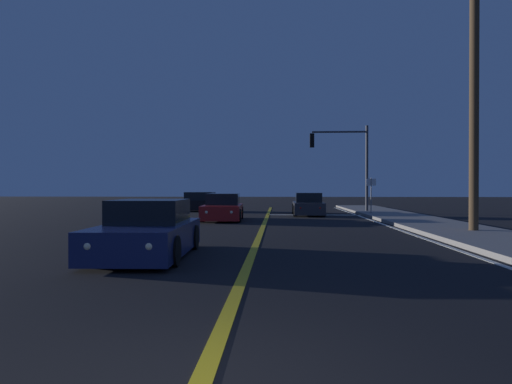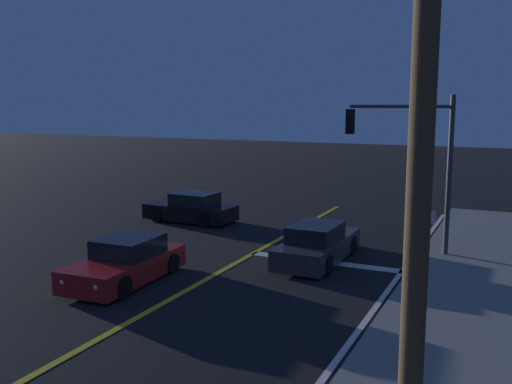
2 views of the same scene
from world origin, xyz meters
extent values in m
cube|color=silver|center=(2.78, 23.75, 0.01)|extent=(5.56, 0.50, 0.01)
cube|color=#2D2D33|center=(2.42, 23.84, 0.44)|extent=(1.75, 4.55, 0.68)
cube|color=black|center=(2.41, 23.57, 1.04)|extent=(1.50, 2.10, 0.60)
cylinder|color=black|center=(1.62, 25.25, 0.32)|extent=(0.22, 0.64, 0.64)
cylinder|color=black|center=(3.23, 25.24, 0.32)|extent=(0.22, 0.64, 0.64)
cylinder|color=black|center=(1.60, 22.44, 0.32)|extent=(0.22, 0.64, 0.64)
cylinder|color=black|center=(3.21, 22.43, 0.32)|extent=(0.22, 0.64, 0.64)
sphere|color=#FFF4CC|center=(1.89, 26.05, 0.52)|extent=(0.18, 0.18, 0.18)
sphere|color=#FFF4CC|center=(2.96, 26.05, 0.52)|extent=(0.18, 0.18, 0.18)
sphere|color=red|center=(1.87, 21.62, 0.52)|extent=(0.14, 0.14, 0.14)
sphere|color=red|center=(2.94, 21.62, 0.52)|extent=(0.14, 0.14, 0.14)
cube|color=maroon|center=(-2.15, 19.12, 0.44)|extent=(2.00, 4.25, 0.68)
cube|color=black|center=(-2.16, 19.37, 1.04)|extent=(1.66, 1.98, 0.60)
cylinder|color=black|center=(-1.24, 17.86, 0.32)|extent=(0.24, 0.65, 0.64)
cylinder|color=black|center=(-2.96, 17.79, 0.32)|extent=(0.24, 0.65, 0.64)
cylinder|color=black|center=(-1.34, 20.45, 0.32)|extent=(0.24, 0.65, 0.64)
cylinder|color=black|center=(-3.06, 20.38, 0.32)|extent=(0.24, 0.65, 0.64)
sphere|color=#FFF4CC|center=(-1.50, 17.12, 0.52)|extent=(0.18, 0.18, 0.18)
sphere|color=#FFF4CC|center=(-2.64, 17.07, 0.52)|extent=(0.18, 0.18, 0.18)
sphere|color=red|center=(-1.66, 21.18, 0.52)|extent=(0.14, 0.14, 0.14)
sphere|color=red|center=(-2.80, 21.14, 0.52)|extent=(0.14, 0.14, 0.14)
cube|color=black|center=(-5.06, 27.63, 0.44)|extent=(4.22, 1.94, 0.68)
cube|color=black|center=(-4.81, 27.63, 1.04)|extent=(1.97, 1.60, 0.60)
cylinder|color=black|center=(-6.38, 26.85, 0.32)|extent=(0.65, 0.24, 0.64)
cylinder|color=black|center=(-6.32, 28.51, 0.32)|extent=(0.65, 0.24, 0.64)
cylinder|color=black|center=(-3.80, 26.76, 0.32)|extent=(0.65, 0.24, 0.64)
cylinder|color=black|center=(-3.74, 28.42, 0.32)|extent=(0.65, 0.24, 0.64)
sphere|color=#FFF4CC|center=(-7.10, 27.15, 0.52)|extent=(0.18, 0.18, 0.18)
sphere|color=#FFF4CC|center=(-7.06, 28.26, 0.52)|extent=(0.18, 0.18, 0.18)
sphere|color=red|center=(-3.05, 27.01, 0.52)|extent=(0.14, 0.14, 0.14)
sphere|color=red|center=(-3.01, 28.11, 0.52)|extent=(0.14, 0.14, 0.14)
cylinder|color=#38383D|center=(6.36, 26.05, 2.83)|extent=(0.18, 0.18, 5.67)
cylinder|color=#38383D|center=(4.59, 26.05, 5.27)|extent=(3.54, 0.12, 0.12)
cube|color=black|center=(2.82, 26.05, 4.72)|extent=(0.28, 0.28, 0.90)
sphere|color=red|center=(2.82, 26.05, 4.99)|extent=(0.22, 0.22, 0.22)
sphere|color=#4C2D05|center=(2.82, 26.05, 4.72)|extent=(0.22, 0.22, 0.22)
sphere|color=#0A3814|center=(2.82, 26.05, 4.45)|extent=(0.22, 0.22, 0.22)
cylinder|color=#4C3823|center=(7.46, 12.77, 5.51)|extent=(0.32, 0.32, 11.02)
cylinder|color=slate|center=(6.06, 23.25, 1.11)|extent=(0.06, 0.06, 2.22)
cube|color=white|center=(6.06, 23.25, 1.97)|extent=(0.56, 0.10, 0.40)
camera|label=1|loc=(0.64, -3.19, 1.62)|focal=31.38mm
camera|label=2|loc=(8.57, 5.68, 5.40)|focal=39.92mm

